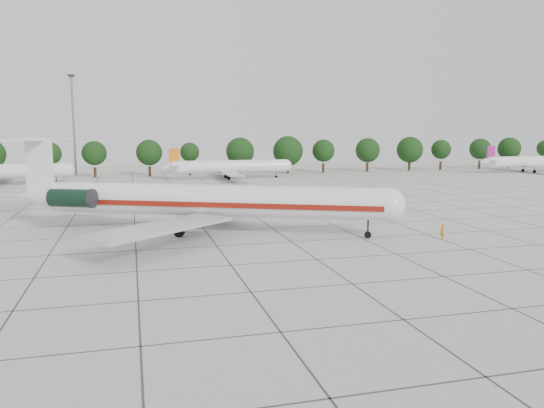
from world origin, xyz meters
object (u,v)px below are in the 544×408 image
(bg_airliner_c, at_px, (230,167))
(floodlight_mast, at_px, (73,120))
(bg_airliner_e, at_px, (532,162))
(main_airliner, at_px, (193,200))
(ground_crew, at_px, (442,232))

(bg_airliner_c, relative_size, floodlight_mast, 1.11)
(bg_airliner_e, distance_m, floodlight_mast, 123.21)
(bg_airliner_e, relative_size, floodlight_mast, 1.11)
(main_airliner, xyz_separation_m, bg_airliner_c, (16.28, 64.71, -0.91))
(main_airliner, relative_size, bg_airliner_e, 1.56)
(main_airliner, distance_m, bg_airliner_c, 66.73)
(floodlight_mast, bearing_deg, ground_crew, -64.07)
(main_airliner, xyz_separation_m, ground_crew, (25.62, -10.87, -3.00))
(ground_crew, relative_size, bg_airliner_e, 0.06)
(main_airliner, relative_size, ground_crew, 26.76)
(main_airliner, height_order, bg_airliner_e, main_airliner)
(main_airliner, xyz_separation_m, floodlight_mast, (-20.53, 84.03, 10.46))
(main_airliner, bearing_deg, ground_crew, 1.71)
(ground_crew, relative_size, bg_airliner_c, 0.06)
(bg_airliner_c, xyz_separation_m, bg_airliner_e, (83.97, -2.26, 0.00))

